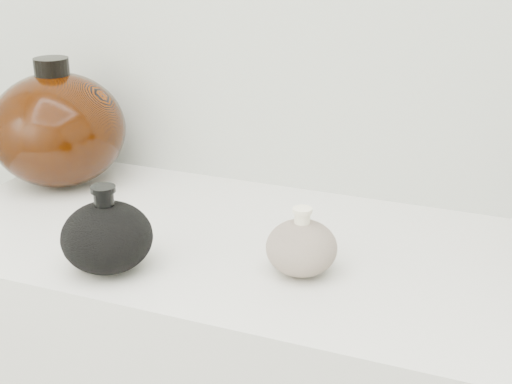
% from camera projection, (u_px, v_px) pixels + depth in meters
% --- Properties ---
extents(black_gourd_vase, '(0.16, 0.16, 0.13)m').
position_uv_depth(black_gourd_vase, '(107.00, 236.00, 1.03)').
color(black_gourd_vase, black).
rests_on(black_gourd_vase, display_counter).
extents(cream_gourd_vase, '(0.11, 0.11, 0.10)m').
position_uv_depth(cream_gourd_vase, '(302.00, 247.00, 1.02)').
color(cream_gourd_vase, beige).
rests_on(cream_gourd_vase, display_counter).
extents(left_round_pot, '(0.33, 0.33, 0.24)m').
position_uv_depth(left_round_pot, '(58.00, 129.00, 1.34)').
color(left_round_pot, black).
rests_on(left_round_pot, display_counter).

